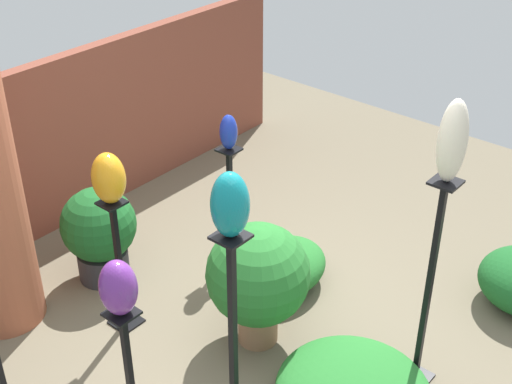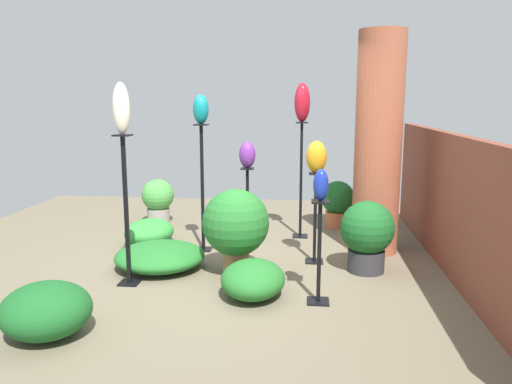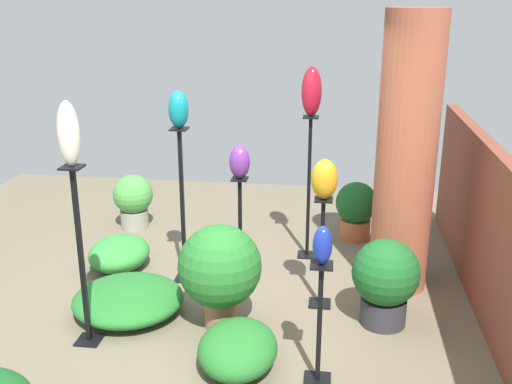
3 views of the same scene
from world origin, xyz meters
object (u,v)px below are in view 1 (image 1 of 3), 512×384
at_px(pedestal_ivory, 428,295).
at_px(pedestal_amber, 120,271).
at_px(art_vase_cobalt, 229,132).
at_px(pedestal_teal, 234,362).
at_px(pedestal_cobalt, 230,206).
at_px(potted_plant_walkway_edge, 258,277).
at_px(art_vase_violet, 118,288).
at_px(art_vase_teal, 230,205).
at_px(art_vase_amber, 109,178).
at_px(art_vase_ivory, 452,141).
at_px(potted_plant_mid_left, 99,231).

height_order(pedestal_ivory, pedestal_amber, pedestal_ivory).
bearing_deg(art_vase_cobalt, pedestal_teal, -137.31).
height_order(pedestal_cobalt, pedestal_amber, pedestal_amber).
bearing_deg(potted_plant_walkway_edge, art_vase_violet, -179.49).
xyz_separation_m(pedestal_teal, art_vase_teal, (-0.00, -0.00, 1.00)).
distance_m(pedestal_teal, art_vase_teal, 1.00).
bearing_deg(pedestal_ivory, art_vase_amber, 115.07).
xyz_separation_m(art_vase_teal, potted_plant_walkway_edge, (0.83, 0.52, -1.18)).
height_order(art_vase_ivory, potted_plant_mid_left, art_vase_ivory).
relative_size(art_vase_teal, potted_plant_walkway_edge, 0.38).
xyz_separation_m(art_vase_violet, potted_plant_walkway_edge, (1.14, 0.01, -0.61)).
distance_m(art_vase_cobalt, potted_plant_mid_left, 1.24).
bearing_deg(art_vase_amber, art_vase_cobalt, 1.02).
distance_m(art_vase_teal, art_vase_violet, 0.83).
height_order(pedestal_teal, potted_plant_mid_left, pedestal_teal).
bearing_deg(art_vase_ivory, potted_plant_mid_left, 104.26).
height_order(pedestal_cobalt, pedestal_teal, pedestal_teal).
distance_m(pedestal_ivory, potted_plant_walkway_edge, 1.12).
distance_m(art_vase_ivory, art_vase_amber, 2.14).
bearing_deg(pedestal_teal, pedestal_cobalt, 42.69).
bearing_deg(pedestal_cobalt, pedestal_amber, -178.98).
bearing_deg(art_vase_cobalt, art_vase_teal, -137.31).
relative_size(art_vase_ivory, art_vase_teal, 1.43).
bearing_deg(art_vase_teal, art_vase_cobalt, 42.69).
distance_m(art_vase_cobalt, potted_plant_walkway_edge, 1.22).
bearing_deg(potted_plant_mid_left, art_vase_violet, -122.92).
bearing_deg(art_vase_violet, potted_plant_mid_left, 57.08).
relative_size(pedestal_amber, potted_plant_walkway_edge, 1.12).
height_order(pedestal_ivory, art_vase_ivory, art_vase_ivory).
bearing_deg(potted_plant_mid_left, pedestal_amber, -115.18).
xyz_separation_m(pedestal_ivory, art_vase_teal, (-1.21, 0.51, 1.03)).
xyz_separation_m(pedestal_cobalt, art_vase_amber, (-1.16, -0.02, 0.78)).
relative_size(pedestal_ivory, pedestal_cobalt, 1.58).
xyz_separation_m(art_vase_violet, potted_plant_mid_left, (0.91, 1.40, -0.73)).
relative_size(pedestal_teal, art_vase_ivory, 3.13).
distance_m(pedestal_teal, pedestal_amber, 1.42).
bearing_deg(pedestal_teal, potted_plant_mid_left, 72.75).
xyz_separation_m(pedestal_teal, potted_plant_walkway_edge, (0.83, 0.52, -0.18)).
bearing_deg(art_vase_violet, pedestal_cobalt, 25.61).
height_order(pedestal_cobalt, art_vase_violet, art_vase_violet).
bearing_deg(art_vase_violet, art_vase_cobalt, 25.61).
height_order(art_vase_violet, potted_plant_walkway_edge, art_vase_violet).
height_order(pedestal_ivory, art_vase_violet, pedestal_ivory).
relative_size(pedestal_ivory, art_vase_cobalt, 5.30).
bearing_deg(art_vase_cobalt, potted_plant_mid_left, 149.53).
height_order(pedestal_ivory, art_vase_teal, art_vase_teal).
bearing_deg(art_vase_teal, pedestal_teal, 26.57).
distance_m(pedestal_ivory, art_vase_ivory, 1.05).
height_order(art_vase_amber, potted_plant_walkway_edge, art_vase_amber).
distance_m(pedestal_cobalt, pedestal_amber, 1.16).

